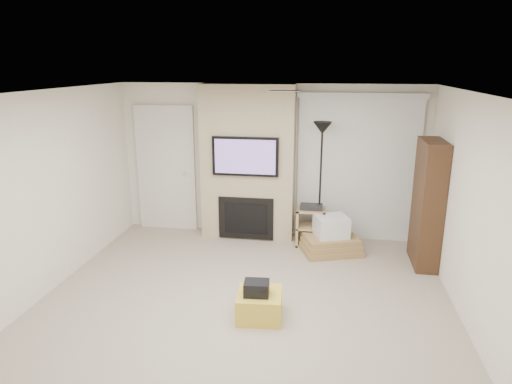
% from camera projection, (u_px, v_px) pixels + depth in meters
% --- Properties ---
extents(floor, '(5.00, 5.50, 0.00)m').
position_uv_depth(floor, '(239.00, 316.00, 5.24)').
color(floor, '#A89B89').
rests_on(floor, ground).
extents(ceiling, '(5.00, 5.50, 0.00)m').
position_uv_depth(ceiling, '(237.00, 95.00, 4.56)').
color(ceiling, white).
rests_on(ceiling, wall_back).
extents(wall_back, '(5.00, 0.00, 2.50)m').
position_uv_depth(wall_back, '(271.00, 161.00, 7.52)').
color(wall_back, white).
rests_on(wall_back, ground).
extents(wall_front, '(5.00, 0.00, 2.50)m').
position_uv_depth(wall_front, '(131.00, 384.00, 2.29)').
color(wall_front, white).
rests_on(wall_front, ground).
extents(wall_left, '(0.00, 5.50, 2.50)m').
position_uv_depth(wall_left, '(27.00, 202.00, 5.29)').
color(wall_left, white).
rests_on(wall_left, ground).
extents(wall_right, '(0.00, 5.50, 2.50)m').
position_uv_depth(wall_right, '(485.00, 226.00, 4.52)').
color(wall_right, white).
rests_on(wall_right, ground).
extents(hvac_vent, '(0.35, 0.18, 0.01)m').
position_uv_depth(hvac_vent, '(285.00, 91.00, 5.26)').
color(hvac_vent, silver).
rests_on(hvac_vent, ceiling).
extents(ottoman, '(0.54, 0.54, 0.30)m').
position_uv_depth(ottoman, '(260.00, 305.00, 5.19)').
color(ottoman, gold).
rests_on(ottoman, floor).
extents(black_bag, '(0.30, 0.24, 0.16)m').
position_uv_depth(black_bag, '(257.00, 288.00, 5.10)').
color(black_bag, black).
rests_on(black_bag, ottoman).
extents(fireplace_wall, '(1.50, 0.47, 2.50)m').
position_uv_depth(fireplace_wall, '(248.00, 164.00, 7.37)').
color(fireplace_wall, tan).
rests_on(fireplace_wall, floor).
extents(entry_door, '(1.02, 0.11, 2.14)m').
position_uv_depth(entry_door, '(166.00, 169.00, 7.81)').
color(entry_door, silver).
rests_on(entry_door, floor).
extents(vertical_blinds, '(1.98, 0.10, 2.37)m').
position_uv_depth(vertical_blinds, '(358.00, 163.00, 7.25)').
color(vertical_blinds, silver).
rests_on(vertical_blinds, floor).
extents(floor_lamp, '(0.29, 0.29, 1.96)m').
position_uv_depth(floor_lamp, '(322.00, 149.00, 6.95)').
color(floor_lamp, black).
rests_on(floor_lamp, floor).
extents(av_stand, '(0.45, 0.38, 0.66)m').
position_uv_depth(av_stand, '(311.00, 224.00, 7.24)').
color(av_stand, tan).
rests_on(av_stand, floor).
extents(box_stack, '(1.02, 0.90, 0.58)m').
position_uv_depth(box_stack, '(331.00, 238.00, 6.98)').
color(box_stack, '#9E7C4B').
rests_on(box_stack, floor).
extents(bookshelf, '(0.30, 0.80, 1.80)m').
position_uv_depth(bookshelf, '(428.00, 204.00, 6.40)').
color(bookshelf, '#342013').
rests_on(bookshelf, floor).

